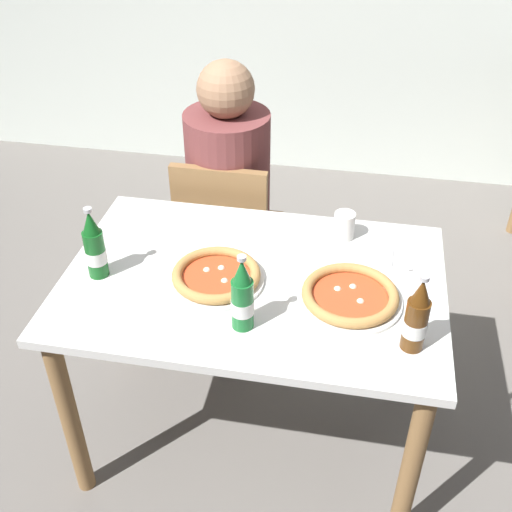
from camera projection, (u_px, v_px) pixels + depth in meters
The scene contains 11 objects.
ground_plane at pixel (254, 430), 2.43m from camera, with size 8.00×8.00×0.00m, color slate.
dining_table_main at pixel (253, 305), 2.06m from camera, with size 1.20×0.80×0.75m.
chair_behind_table at pixel (227, 234), 2.66m from camera, with size 0.40×0.40×0.85m.
diner_seated at pixel (229, 207), 2.64m from camera, with size 0.34×0.34×1.21m.
pizza_margherita_near at pixel (216, 276), 1.96m from camera, with size 0.30×0.30×0.04m.
pizza_marinara_far at pixel (350, 296), 1.89m from camera, with size 0.32×0.32×0.04m.
beer_bottle_left at pixel (242, 298), 1.75m from camera, with size 0.07×0.07×0.25m.
beer_bottle_center at pixel (95, 248), 1.94m from camera, with size 0.07×0.07×0.25m.
beer_bottle_right at pixel (416, 318), 1.68m from camera, with size 0.07×0.07×0.25m.
napkin_with_cutlery at pixel (398, 253), 2.09m from camera, with size 0.19×0.19×0.01m.
paper_cup at pixel (344, 225), 2.14m from camera, with size 0.07×0.07×0.10m, color white.
Camera 1 is at (0.29, -1.53, 1.98)m, focal length 44.15 mm.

